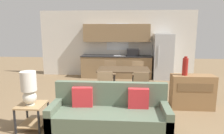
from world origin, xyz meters
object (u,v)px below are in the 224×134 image
object	(u,v)px
credenza	(192,92)
dining_chair_far_left	(110,72)
dining_table	(124,71)
table_lamp	(29,87)
dining_chair_far_right	(138,72)
couch	(110,112)
refrigerator	(163,57)
dining_chair_near_right	(141,85)
dining_chair_near_left	(105,84)
vase	(185,66)
side_table	(32,112)

from	to	relation	value
credenza	dining_chair_far_left	distance (m)	2.96
dining_table	table_lamp	size ratio (longest dim) A/B	2.38
table_lamp	dining_chair_far_right	bearing A→B (deg)	55.52
couch	dining_chair_far_right	size ratio (longest dim) A/B	2.68
refrigerator	couch	distance (m)	4.64
credenza	dining_chair_far_right	world-z (taller)	same
refrigerator	dining_chair_near_right	size ratio (longest dim) A/B	2.10
dining_chair_near_left	vase	bearing A→B (deg)	162.04
dining_chair_near_left	dining_chair_near_right	distance (m)	0.98
dining_table	credenza	size ratio (longest dim) A/B	1.52
table_lamp	credenza	bearing A→B (deg)	21.17
couch	dining_chair_far_left	size ratio (longest dim) A/B	2.68
dining_chair_far_right	dining_chair_near_right	distance (m)	1.57
refrigerator	couch	xyz separation A→B (m)	(-1.73, -4.27, -0.55)
credenza	dining_chair_near_right	size ratio (longest dim) A/B	1.21
refrigerator	dining_chair_far_left	distance (m)	2.32
couch	table_lamp	distance (m)	1.61
dining_table	dining_chair_far_left	world-z (taller)	dining_chair_far_left
dining_chair_near_right	credenza	bearing A→B (deg)	170.22
table_lamp	dining_chair_near_left	size ratio (longest dim) A/B	0.77
dining_chair_far_left	dining_chair_near_left	bearing A→B (deg)	-86.93
couch	side_table	world-z (taller)	couch
couch	dining_chair_near_right	size ratio (longest dim) A/B	2.68
dining_table	couch	bearing A→B (deg)	-95.58
side_table	dining_chair_far_left	distance (m)	3.51
table_lamp	credenza	distance (m)	3.73
dining_chair_far_right	side_table	bearing A→B (deg)	-128.04
dining_table	dining_chair_far_right	size ratio (longest dim) A/B	1.84
side_table	credenza	xyz separation A→B (m)	(3.45, 1.31, 0.08)
dining_table	dining_chair_near_right	bearing A→B (deg)	-58.08
credenza	dining_chair_near_left	bearing A→B (deg)	170.82
refrigerator	table_lamp	distance (m)	5.49
refrigerator	dining_table	world-z (taller)	refrigerator
table_lamp	dining_chair_far_left	world-z (taller)	table_lamp
vase	dining_chair_near_right	xyz separation A→B (m)	(-1.01, 0.37, -0.58)
couch	dining_chair_far_right	xyz separation A→B (m)	(0.72, 3.12, 0.14)
dining_chair_near_left	dining_chair_near_right	size ratio (longest dim) A/B	1.00
refrigerator	credenza	size ratio (longest dim) A/B	1.73
table_lamp	dining_chair_near_left	world-z (taller)	table_lamp
dining_chair_far_left	table_lamp	bearing A→B (deg)	-107.85
vase	dining_chair_far_left	world-z (taller)	vase
vase	dining_chair_near_left	size ratio (longest dim) A/B	0.54
vase	dining_chair_far_right	world-z (taller)	vase
table_lamp	dining_chair_far_left	size ratio (longest dim) A/B	0.77
refrigerator	table_lamp	xyz separation A→B (m)	(-3.25, -4.42, -0.03)
side_table	dining_table	bearing A→B (deg)	54.67
refrigerator	dining_chair_far_left	world-z (taller)	refrigerator
credenza	dining_table	bearing A→B (deg)	146.18
dining_chair_near_left	dining_chair_far_left	size ratio (longest dim) A/B	1.00
credenza	vase	size ratio (longest dim) A/B	2.22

